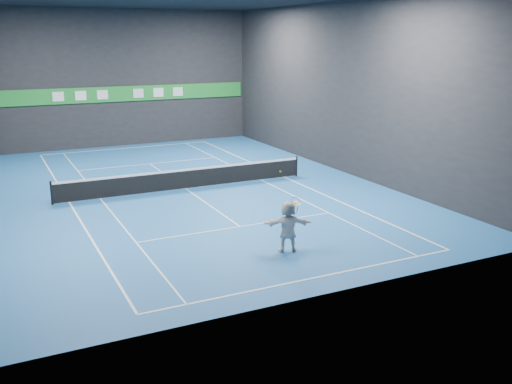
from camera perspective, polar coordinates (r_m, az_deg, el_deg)
name	(u,v)px	position (r m, az deg, el deg)	size (l,w,h in m)	color
ground	(186,189)	(28.00, -7.02, 0.31)	(26.00, 26.00, 0.00)	#1C589B
wall_back	(119,79)	(39.71, -13.51, 10.96)	(18.00, 0.10, 9.00)	black
wall_front	(340,139)	(15.57, 8.39, 5.31)	(18.00, 0.10, 9.00)	black
wall_right	(343,89)	(31.26, 8.73, 10.18)	(0.10, 26.00, 9.00)	black
baseline_near	(314,278)	(17.76, 5.80, -8.55)	(10.98, 0.08, 0.01)	white
baseline_far	(127,148)	(39.19, -12.75, 4.31)	(10.98, 0.08, 0.01)	white
sideline_doubles_left	(69,203)	(26.82, -18.17, -1.01)	(0.08, 23.78, 0.01)	white
sideline_doubles_right	(285,177)	(30.16, 2.88, 1.48)	(0.08, 23.78, 0.01)	white
sideline_singles_left	(101,199)	(27.02, -15.28, -0.67)	(0.06, 23.78, 0.01)	white
sideline_singles_right	(261,180)	(29.54, 0.53, 1.21)	(0.06, 23.78, 0.01)	white
service_line_near	(240,227)	(22.29, -1.61, -3.47)	(8.23, 0.06, 0.01)	white
service_line_far	(150,164)	(33.96, -10.57, 2.80)	(8.23, 0.06, 0.01)	white
center_service_line	(186,189)	(28.00, -7.02, 0.32)	(0.06, 12.80, 0.01)	white
player	(288,226)	(19.54, 3.21, -3.43)	(1.67, 0.53, 1.80)	silver
tennis_ball	(280,172)	(18.92, 2.46, 2.06)	(0.07, 0.07, 0.07)	#B3D523
tennis_net	(186,178)	(27.87, -7.06, 1.38)	(12.50, 0.10, 1.07)	black
sponsor_banner	(120,94)	(39.72, -13.40, 9.52)	(17.64, 0.11, 1.00)	#1D892E
tennis_racket	(296,202)	(19.49, 3.98, -0.99)	(0.44, 0.37, 0.60)	red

